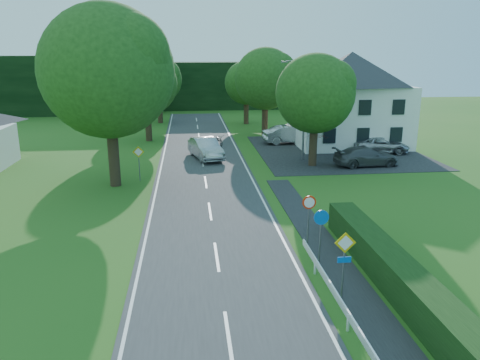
{
  "coord_description": "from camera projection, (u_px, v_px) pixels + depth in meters",
  "views": [
    {
      "loc": [
        -1.05,
        -6.73,
        8.71
      ],
      "look_at": [
        1.6,
        17.18,
        2.03
      ],
      "focal_mm": 35.0,
      "sensor_mm": 36.0,
      "label": 1
    }
  ],
  "objects": [
    {
      "name": "treeline_right",
      "position": [
        246.0,
        85.0,
        72.01
      ],
      "size": [
        30.0,
        5.0,
        7.0
      ],
      "primitive_type": "cube",
      "color": "black",
      "rests_on": "ground"
    },
    {
      "name": "tree_right_mid",
      "position": [
        315.0,
        111.0,
        35.46
      ],
      "size": [
        7.0,
        7.0,
        8.58
      ],
      "primitive_type": null,
      "color": "#1F4514",
      "rests_on": "ground"
    },
    {
      "name": "tree_right_back",
      "position": [
        246.0,
        93.0,
        56.4
      ],
      "size": [
        6.2,
        6.2,
        7.56
      ],
      "primitive_type": null,
      "color": "#1F4514",
      "rests_on": "ground"
    },
    {
      "name": "sign_priority_right",
      "position": [
        345.0,
        253.0,
        16.51
      ],
      "size": [
        0.78,
        0.09,
        2.59
      ],
      "color": "slate",
      "rests_on": "ground"
    },
    {
      "name": "tree_left_far",
      "position": [
        147.0,
        97.0,
        45.52
      ],
      "size": [
        7.0,
        7.0,
        8.58
      ],
      "primitive_type": null,
      "color": "#1F4514",
      "rests_on": "ground"
    },
    {
      "name": "tree_left_back",
      "position": [
        159.0,
        90.0,
        57.13
      ],
      "size": [
        6.6,
        6.6,
        8.07
      ],
      "primitive_type": null,
      "color": "#1F4514",
      "rests_on": "ground"
    },
    {
      "name": "parked_car_grey",
      "position": [
        366.0,
        156.0,
        36.27
      ],
      "size": [
        5.18,
        2.45,
        1.46
      ],
      "primitive_type": "imported",
      "rotation": [
        0.0,
        0.0,
        1.65
      ],
      "color": "#494A4E",
      "rests_on": "parking_pad"
    },
    {
      "name": "road",
      "position": [
        208.0,
        200.0,
        28.04
      ],
      "size": [
        7.0,
        80.0,
        0.04
      ],
      "primitive_type": "cube",
      "color": "#343436",
      "rests_on": "ground"
    },
    {
      "name": "house_white",
      "position": [
        350.0,
        98.0,
        43.67
      ],
      "size": [
        10.6,
        8.4,
        8.6
      ],
      "color": "white",
      "rests_on": "ground"
    },
    {
      "name": "sign_roundabout",
      "position": [
        321.0,
        226.0,
        19.42
      ],
      "size": [
        0.64,
        0.08,
        2.37
      ],
      "color": "slate",
      "rests_on": "ground"
    },
    {
      "name": "line_edge_left",
      "position": [
        154.0,
        202.0,
        27.69
      ],
      "size": [
        0.12,
        80.0,
        0.01
      ],
      "primitive_type": "cube",
      "color": "white",
      "rests_on": "road"
    },
    {
      "name": "tree_right_far",
      "position": [
        265.0,
        92.0,
        48.64
      ],
      "size": [
        7.4,
        7.4,
        9.09
      ],
      "primitive_type": null,
      "color": "#1F4514",
      "rests_on": "ground"
    },
    {
      "name": "parked_car_silver_a",
      "position": [
        290.0,
        134.0,
        45.01
      ],
      "size": [
        5.29,
        2.24,
        1.7
      ],
      "primitive_type": "imported",
      "rotation": [
        0.0,
        0.0,
        1.66
      ],
      "color": "#ABAAAF",
      "rests_on": "parking_pad"
    },
    {
      "name": "line_edge_right",
      "position": [
        262.0,
        198.0,
        28.38
      ],
      "size": [
        0.12,
        80.0,
        0.01
      ],
      "primitive_type": "cube",
      "color": "white",
      "rests_on": "road"
    },
    {
      "name": "tree_main",
      "position": [
        109.0,
        98.0,
        29.68
      ],
      "size": [
        9.4,
        9.4,
        11.64
      ],
      "primitive_type": null,
      "color": "#1F4514",
      "rests_on": "ground"
    },
    {
      "name": "parked_car_silver_b",
      "position": [
        381.0,
        145.0,
        40.97
      ],
      "size": [
        5.22,
        3.24,
        1.35
      ],
      "primitive_type": "imported",
      "rotation": [
        0.0,
        0.0,
        1.35
      ],
      "color": "#A5A4AB",
      "rests_on": "parking_pad"
    },
    {
      "name": "sign_speed_limit",
      "position": [
        309.0,
        208.0,
        21.3
      ],
      "size": [
        0.64,
        0.11,
        2.37
      ],
      "color": "slate",
      "rests_on": "ground"
    },
    {
      "name": "parasol",
      "position": [
        316.0,
        144.0,
        40.08
      ],
      "size": [
        2.54,
        2.56,
        1.83
      ],
      "primitive_type": "imported",
      "rotation": [
        0.0,
        0.0,
        0.32
      ],
      "color": "#B7230E",
      "rests_on": "parking_pad"
    },
    {
      "name": "streetlight",
      "position": [
        303.0,
        106.0,
        37.28
      ],
      "size": [
        2.03,
        0.18,
        8.0
      ],
      "color": "slate",
      "rests_on": "ground"
    },
    {
      "name": "sign_priority_left",
      "position": [
        139.0,
        157.0,
        31.88
      ],
      "size": [
        0.78,
        0.09,
        2.44
      ],
      "color": "slate",
      "rests_on": "ground"
    },
    {
      "name": "line_centre",
      "position": [
        208.0,
        200.0,
        28.03
      ],
      "size": [
        0.12,
        80.0,
        0.01
      ],
      "primitive_type": null,
      "color": "white",
      "rests_on": "road"
    },
    {
      "name": "motorcycle",
      "position": [
        219.0,
        140.0,
        44.16
      ],
      "size": [
        1.11,
        1.99,
        0.99
      ],
      "primitive_type": "imported",
      "rotation": [
        0.0,
        0.0,
        0.25
      ],
      "color": "black",
      "rests_on": "road"
    },
    {
      "name": "parking_pad",
      "position": [
        336.0,
        151.0,
        41.76
      ],
      "size": [
        14.0,
        16.0,
        0.04
      ],
      "primitive_type": "cube",
      "color": "black",
      "rests_on": "ground"
    },
    {
      "name": "moving_car",
      "position": [
        206.0,
        148.0,
        38.68
      ],
      "size": [
        3.0,
        5.43,
        1.7
      ],
      "primitive_type": "imported",
      "rotation": [
        0.0,
        0.0,
        0.25
      ],
      "color": "#A4A4A9",
      "rests_on": "road"
    }
  ]
}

